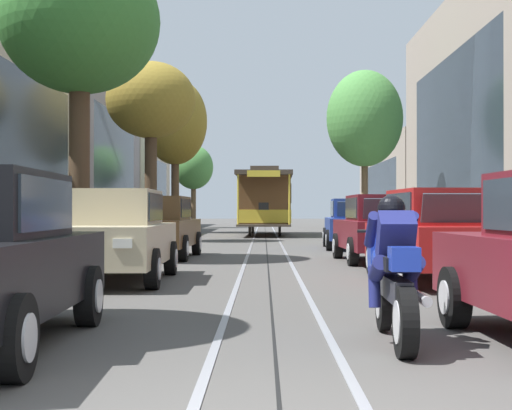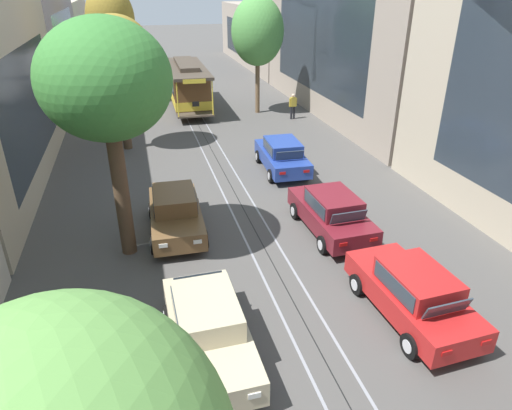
% 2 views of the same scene
% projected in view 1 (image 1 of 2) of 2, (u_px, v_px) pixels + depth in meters
% --- Properties ---
extents(ground_plane, '(162.03, 162.03, 0.00)m').
position_uv_depth(ground_plane, '(266.00, 242.00, 29.78)').
color(ground_plane, '#4C4947').
extents(trolley_track_rails, '(1.14, 72.81, 0.01)m').
position_uv_depth(trolley_track_rails, '(266.00, 238.00, 34.26)').
color(trolley_track_rails, gray).
rests_on(trolley_track_rails, ground).
extents(building_facade_left, '(5.31, 64.51, 8.75)m').
position_uv_depth(building_facade_left, '(21.00, 147.00, 33.18)').
color(building_facade_left, beige).
rests_on(building_facade_left, ground).
extents(parked_car_beige_second_left, '(2.05, 4.38, 1.58)m').
position_uv_depth(parked_car_beige_second_left, '(112.00, 235.00, 13.24)').
color(parked_car_beige_second_left, '#C1B28E').
rests_on(parked_car_beige_second_left, ground).
extents(parked_car_brown_mid_left, '(2.09, 4.40, 1.58)m').
position_uv_depth(parked_car_brown_mid_left, '(156.00, 227.00, 19.72)').
color(parked_car_brown_mid_left, brown).
rests_on(parked_car_brown_mid_left, ground).
extents(parked_car_red_second_right, '(2.14, 4.42, 1.58)m').
position_uv_depth(parked_car_red_second_right, '(440.00, 235.00, 13.15)').
color(parked_car_red_second_right, red).
rests_on(parked_car_red_second_right, ground).
extents(parked_car_maroon_mid_right, '(2.08, 4.40, 1.58)m').
position_uv_depth(parked_car_maroon_mid_right, '(382.00, 228.00, 18.18)').
color(parked_car_maroon_mid_right, maroon).
rests_on(parked_car_maroon_mid_right, ground).
extents(parked_car_blue_fourth_right, '(2.13, 4.42, 1.58)m').
position_uv_depth(parked_car_blue_fourth_right, '(356.00, 224.00, 24.46)').
color(parked_car_blue_fourth_right, '#233D93').
rests_on(parked_car_blue_fourth_right, ground).
extents(street_tree_kerb_left_second, '(3.91, 4.19, 7.65)m').
position_uv_depth(street_tree_kerb_left_second, '(80.00, 23.00, 18.79)').
color(street_tree_kerb_left_second, '#4C3826').
rests_on(street_tree_kerb_left_second, ground).
extents(street_tree_kerb_left_mid, '(3.50, 3.30, 7.03)m').
position_uv_depth(street_tree_kerb_left_mid, '(151.00, 102.00, 30.02)').
color(street_tree_kerb_left_mid, '#4C3826').
rests_on(street_tree_kerb_left_mid, ground).
extents(street_tree_kerb_left_fourth, '(3.46, 3.51, 8.36)m').
position_uv_depth(street_tree_kerb_left_fourth, '(175.00, 123.00, 41.62)').
color(street_tree_kerb_left_fourth, brown).
rests_on(street_tree_kerb_left_fourth, ground).
extents(street_tree_kerb_left_far, '(2.75, 2.62, 5.75)m').
position_uv_depth(street_tree_kerb_left_far, '(194.00, 168.00, 53.55)').
color(street_tree_kerb_left_far, brown).
rests_on(street_tree_kerb_left_far, ground).
extents(street_tree_kerb_right_second, '(3.52, 3.36, 7.70)m').
position_uv_depth(street_tree_kerb_right_second, '(365.00, 119.00, 35.54)').
color(street_tree_kerb_right_second, brown).
rests_on(street_tree_kerb_right_second, ground).
extents(cable_car_trolley, '(2.74, 9.16, 3.28)m').
position_uv_depth(cable_car_trolley, '(266.00, 201.00, 38.26)').
color(cable_car_trolley, brown).
rests_on(cable_car_trolley, ground).
extents(motorcycle_with_rider, '(0.56, 1.99, 1.37)m').
position_uv_depth(motorcycle_with_rider, '(394.00, 273.00, 7.05)').
color(motorcycle_with_rider, black).
rests_on(motorcycle_with_rider, ground).
extents(pedestrian_on_right_pavement, '(0.55, 0.25, 1.71)m').
position_uv_depth(pedestrian_on_right_pavement, '(415.00, 216.00, 33.21)').
color(pedestrian_on_right_pavement, black).
rests_on(pedestrian_on_right_pavement, ground).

